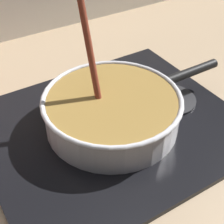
# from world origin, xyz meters

# --- Properties ---
(hob_plate) EXTENTS (0.56, 0.48, 0.01)m
(hob_plate) POSITION_xyz_m (0.13, 0.24, 0.01)
(hob_plate) COLOR black
(hob_plate) RESTS_ON ground
(burner_ring) EXTENTS (0.16, 0.16, 0.01)m
(burner_ring) POSITION_xyz_m (0.13, 0.24, 0.02)
(burner_ring) COLOR #592D0C
(burner_ring) RESTS_ON hob_plate
(spare_burner) EXTENTS (0.12, 0.12, 0.01)m
(spare_burner) POSITION_xyz_m (0.29, 0.24, 0.01)
(spare_burner) COLOR #262628
(spare_burner) RESTS_ON hob_plate
(cooking_pan) EXTENTS (0.45, 0.30, 0.32)m
(cooking_pan) POSITION_xyz_m (0.13, 0.24, 0.05)
(cooking_pan) COLOR silver
(cooking_pan) RESTS_ON hob_plate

